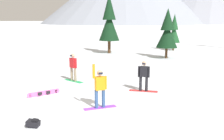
{
  "coord_description": "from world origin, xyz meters",
  "views": [
    {
      "loc": [
        6.36,
        -8.07,
        3.8
      ],
      "look_at": [
        0.84,
        4.17,
        1.0
      ],
      "focal_mm": 39.2,
      "sensor_mm": 36.0,
      "label": 1
    }
  ],
  "objects_px": {
    "snowboarder_foreground": "(100,88)",
    "backpack_black": "(33,123)",
    "pine_tree_slender": "(174,31)",
    "pine_tree_leaning": "(167,31)",
    "loose_snowboard_near_right": "(44,93)",
    "snowboarder_midground": "(144,76)",
    "pine_tree_tall": "(109,21)",
    "snowboarder_background": "(73,67)"
  },
  "relations": [
    {
      "from": "snowboarder_foreground",
      "to": "snowboarder_background",
      "type": "bearing_deg",
      "value": 136.03
    },
    {
      "from": "snowboarder_midground",
      "to": "pine_tree_tall",
      "type": "distance_m",
      "value": 15.47
    },
    {
      "from": "snowboarder_background",
      "to": "loose_snowboard_near_right",
      "type": "xyz_separation_m",
      "value": [
        0.25,
        -3.12,
        -0.78
      ]
    },
    {
      "from": "pine_tree_slender",
      "to": "snowboarder_background",
      "type": "bearing_deg",
      "value": -98.71
    },
    {
      "from": "snowboarder_foreground",
      "to": "pine_tree_slender",
      "type": "xyz_separation_m",
      "value": [
        -0.87,
        21.67,
        1.5
      ]
    },
    {
      "from": "snowboarder_foreground",
      "to": "pine_tree_slender",
      "type": "relative_size",
      "value": 0.44
    },
    {
      "from": "snowboarder_midground",
      "to": "loose_snowboard_near_right",
      "type": "xyz_separation_m",
      "value": [
        -4.36,
        -2.83,
        -0.72
      ]
    },
    {
      "from": "snowboarder_midground",
      "to": "snowboarder_background",
      "type": "xyz_separation_m",
      "value": [
        -4.62,
        0.29,
        0.06
      ]
    },
    {
      "from": "pine_tree_slender",
      "to": "pine_tree_leaning",
      "type": "xyz_separation_m",
      "value": [
        0.53,
        -6.61,
        0.22
      ]
    },
    {
      "from": "backpack_black",
      "to": "pine_tree_tall",
      "type": "bearing_deg",
      "value": 106.93
    },
    {
      "from": "snowboarder_background",
      "to": "pine_tree_tall",
      "type": "xyz_separation_m",
      "value": [
        -3.42,
        12.65,
        2.65
      ]
    },
    {
      "from": "snowboarder_background",
      "to": "loose_snowboard_near_right",
      "type": "relative_size",
      "value": 1.16
    },
    {
      "from": "pine_tree_tall",
      "to": "pine_tree_leaning",
      "type": "bearing_deg",
      "value": -9.31
    },
    {
      "from": "snowboarder_background",
      "to": "snowboarder_foreground",
      "type": "bearing_deg",
      "value": -43.97
    },
    {
      "from": "backpack_black",
      "to": "pine_tree_slender",
      "type": "bearing_deg",
      "value": 88.92
    },
    {
      "from": "loose_snowboard_near_right",
      "to": "pine_tree_slender",
      "type": "height_order",
      "value": "pine_tree_slender"
    },
    {
      "from": "snowboarder_foreground",
      "to": "loose_snowboard_near_right",
      "type": "relative_size",
      "value": 1.31
    },
    {
      "from": "pine_tree_slender",
      "to": "pine_tree_tall",
      "type": "bearing_deg",
      "value": -138.39
    },
    {
      "from": "loose_snowboard_near_right",
      "to": "pine_tree_leaning",
      "type": "xyz_separation_m",
      "value": [
        3.06,
        14.67,
        2.5
      ]
    },
    {
      "from": "pine_tree_leaning",
      "to": "loose_snowboard_near_right",
      "type": "bearing_deg",
      "value": -101.78
    },
    {
      "from": "backpack_black",
      "to": "pine_tree_leaning",
      "type": "xyz_separation_m",
      "value": [
        1.0,
        17.74,
        2.5
      ]
    },
    {
      "from": "backpack_black",
      "to": "snowboarder_background",
      "type": "bearing_deg",
      "value": 110.51
    },
    {
      "from": "snowboarder_background",
      "to": "pine_tree_leaning",
      "type": "distance_m",
      "value": 12.13
    },
    {
      "from": "snowboarder_foreground",
      "to": "backpack_black",
      "type": "relative_size",
      "value": 3.53
    },
    {
      "from": "pine_tree_tall",
      "to": "snowboarder_foreground",
      "type": "bearing_deg",
      "value": -66.39
    },
    {
      "from": "snowboarder_midground",
      "to": "pine_tree_tall",
      "type": "relative_size",
      "value": 0.25
    },
    {
      "from": "snowboarder_background",
      "to": "pine_tree_slender",
      "type": "xyz_separation_m",
      "value": [
        2.78,
        18.16,
        1.5
      ]
    },
    {
      "from": "backpack_black",
      "to": "pine_tree_slender",
      "type": "xyz_separation_m",
      "value": [
        0.46,
        24.35,
        2.29
      ]
    },
    {
      "from": "pine_tree_tall",
      "to": "snowboarder_midground",
      "type": "bearing_deg",
      "value": -58.16
    },
    {
      "from": "snowboarder_background",
      "to": "loose_snowboard_near_right",
      "type": "distance_m",
      "value": 3.23
    },
    {
      "from": "loose_snowboard_near_right",
      "to": "pine_tree_leaning",
      "type": "distance_m",
      "value": 15.19
    },
    {
      "from": "loose_snowboard_near_right",
      "to": "snowboarder_foreground",
      "type": "bearing_deg",
      "value": -6.62
    },
    {
      "from": "snowboarder_background",
      "to": "backpack_black",
      "type": "height_order",
      "value": "snowboarder_background"
    },
    {
      "from": "pine_tree_tall",
      "to": "loose_snowboard_near_right",
      "type": "bearing_deg",
      "value": -76.89
    },
    {
      "from": "pine_tree_slender",
      "to": "pine_tree_leaning",
      "type": "distance_m",
      "value": 6.64
    },
    {
      "from": "loose_snowboard_near_right",
      "to": "backpack_black",
      "type": "height_order",
      "value": "backpack_black"
    },
    {
      "from": "backpack_black",
      "to": "snowboarder_midground",
      "type": "bearing_deg",
      "value": 68.73
    },
    {
      "from": "snowboarder_background",
      "to": "pine_tree_leaning",
      "type": "xyz_separation_m",
      "value": [
        3.31,
        11.54,
        1.72
      ]
    },
    {
      "from": "pine_tree_tall",
      "to": "snowboarder_background",
      "type": "bearing_deg",
      "value": -74.87
    },
    {
      "from": "snowboarder_foreground",
      "to": "pine_tree_tall",
      "type": "height_order",
      "value": "pine_tree_tall"
    },
    {
      "from": "snowboarder_foreground",
      "to": "pine_tree_tall",
      "type": "xyz_separation_m",
      "value": [
        -7.07,
        16.17,
        2.65
      ]
    },
    {
      "from": "backpack_black",
      "to": "pine_tree_leaning",
      "type": "distance_m",
      "value": 17.95
    }
  ]
}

